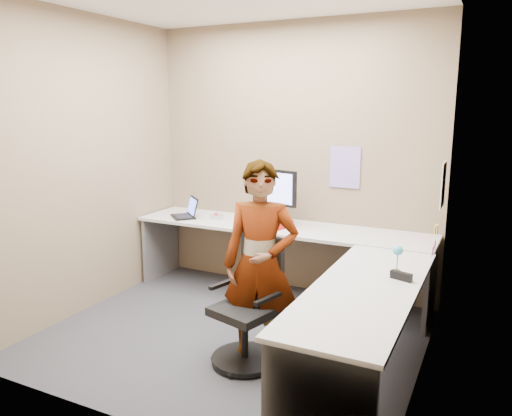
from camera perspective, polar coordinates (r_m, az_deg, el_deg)
The scene contains 20 objects.
ground at distance 4.31m, azimuth -2.79°, elevation -14.29°, with size 3.00×3.00×0.00m, color #29292F.
wall_back at distance 5.08m, azimuth 4.19°, elevation 5.57°, with size 3.00×3.00×0.00m, color brown.
wall_right at distance 3.45m, azimuth 19.35°, elevation 2.06°, with size 2.70×2.70×0.00m, color brown.
wall_left at distance 4.82m, azimuth -18.80°, elevation 4.65°, with size 2.70×2.70×0.00m, color brown.
desk at distance 4.25m, azimuth 4.88°, elevation -6.18°, with size 2.98×2.58×0.73m.
paper_ream at distance 4.87m, azimuth 1.96°, elevation -1.69°, with size 0.32×0.24×0.06m, color #B31811.
monitor at distance 4.82m, azimuth 2.07°, elevation 2.07°, with size 0.51×0.21×0.49m.
laptop at distance 5.30m, azimuth -7.88°, elevation -0.47°, with size 0.38×0.38×0.21m.
trackball_mouse at distance 5.18m, azimuth -4.53°, elevation -1.00°, with size 0.12×0.08×0.07m.
origami at distance 4.81m, azimuth -0.49°, elevation -1.90°, with size 0.10×0.10×0.06m, color white.
stapler at distance 3.53m, azimuth 16.25°, elevation -7.47°, with size 0.15×0.04×0.06m, color black.
flower at distance 3.58m, azimuth 15.88°, elevation -5.25°, with size 0.07×0.07×0.22m.
calendar_purple at distance 4.90m, azimuth 10.12°, elevation 4.60°, with size 0.30×0.01×0.40m, color #846BB7.
calendar_white at distance 4.35m, azimuth 20.61°, elevation 2.50°, with size 0.01×0.28×0.38m, color white.
sticky_note_a at distance 4.07m, azimuth 19.80°, elevation -2.35°, with size 0.01×0.07×0.07m, color #F2E059.
sticky_note_b at distance 4.15m, azimuth 19.76°, elevation -3.94°, with size 0.01×0.07×0.07m, color pink.
sticky_note_c at distance 4.04m, azimuth 19.54°, elevation -4.64°, with size 0.01×0.07×0.07m, color pink.
sticky_note_d at distance 4.22m, azimuth 20.01°, elevation -2.30°, with size 0.01×0.07×0.07m, color #F2E059.
office_chair at distance 3.76m, azimuth -0.70°, elevation -11.86°, with size 0.53×0.51×0.94m.
person at distance 3.64m, azimuth 0.53°, elevation -6.42°, with size 0.55×0.36×1.51m, color #999399.
Camera 1 is at (1.89, -3.39, 1.89)m, focal length 35.00 mm.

